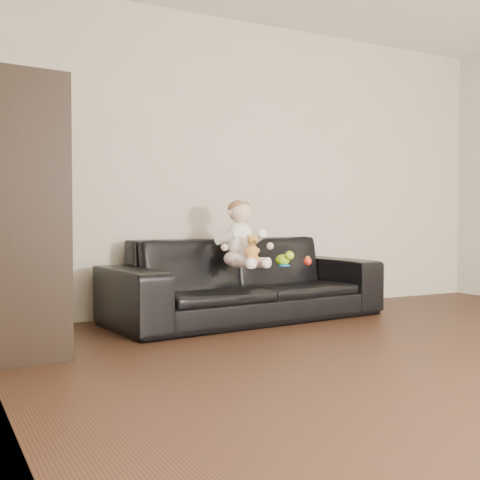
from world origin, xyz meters
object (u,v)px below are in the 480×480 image
baby (241,238)px  toy_blue_disc (284,265)px  toy_green (283,260)px  cabinet (23,218)px  teddy_bear (252,248)px  toy_rattle (308,261)px  sofa (246,279)px

baby → toy_blue_disc: bearing=-16.8°
toy_green → toy_blue_disc: bearing=-102.1°
cabinet → teddy_bear: size_ratio=8.55×
baby → toy_green: size_ratio=3.95×
cabinet → toy_green: (2.10, 0.44, -0.35)m
toy_rattle → toy_blue_disc: (-0.20, 0.04, -0.03)m
sofa → toy_blue_disc: 0.34m
sofa → toy_green: bearing=-22.5°
sofa → cabinet: 1.94m
cabinet → toy_blue_disc: size_ratio=17.36×
teddy_bear → toy_green: (0.40, 0.20, -0.12)m
sofa → toy_rattle: sofa is taller
teddy_bear → cabinet: bearing=158.1°
sofa → teddy_bear: size_ratio=11.70×
toy_rattle → sofa: bearing=160.3°
baby → teddy_bear: (0.01, -0.16, -0.07)m
toy_blue_disc → teddy_bear: bearing=-158.6°
baby → toy_green: baby is taller
teddy_bear → toy_blue_disc: 0.45m
baby → toy_rattle: (0.60, -0.05, -0.20)m
cabinet → toy_green: 2.17m
cabinet → toy_blue_disc: cabinet is taller
toy_green → toy_blue_disc: 0.06m
cabinet → baby: (1.69, 0.41, -0.16)m
sofa → toy_green: sofa is taller
toy_green → sofa: bearing=163.1°
baby → teddy_bear: size_ratio=2.76×
baby → toy_blue_disc: 0.46m
sofa → teddy_bear: bearing=-115.1°
sofa → toy_green: (0.30, -0.09, 0.15)m
cabinet → teddy_bear: bearing=2.3°
toy_green → toy_blue_disc: (-0.01, -0.04, -0.04)m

